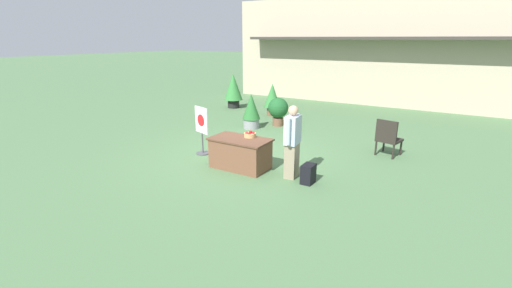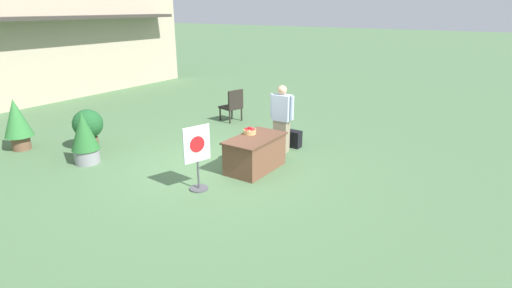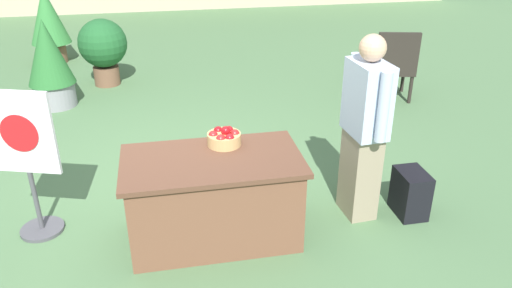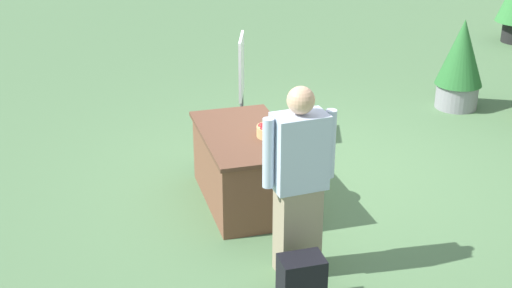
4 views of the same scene
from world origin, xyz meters
name	(u,v)px [view 4 (image 4 of 4)]	position (x,y,z in m)	size (l,w,h in m)	color
ground_plane	(311,174)	(0.00, 0.00, 0.00)	(120.00, 120.00, 0.00)	#4C7047
display_table	(245,168)	(0.39, -0.84, 0.37)	(1.42, 0.80, 0.73)	brown
apple_basket	(271,130)	(0.53, -0.61, 0.79)	(0.28, 0.28, 0.16)	tan
person_visitor	(299,182)	(1.69, -0.74, 0.83)	(0.29, 0.61, 1.63)	gray
backpack	(301,281)	(2.14, -0.85, 0.21)	(0.24, 0.34, 0.42)	black
poster_board	(242,87)	(-1.05, -0.49, 0.69)	(0.54, 0.36, 1.27)	#4C4C51
potted_plant_far_left	(461,62)	(-1.38, 2.53, 0.62)	(0.61, 0.61, 1.19)	gray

